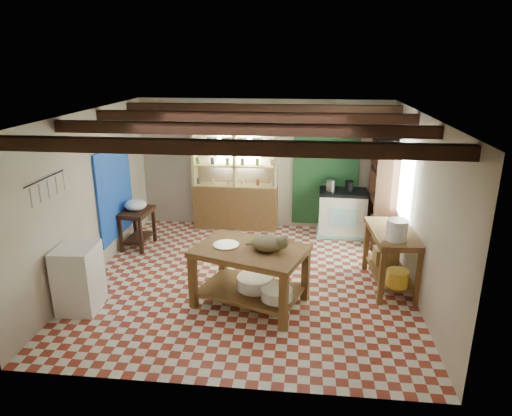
# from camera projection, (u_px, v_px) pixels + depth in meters

# --- Properties ---
(floor) EXTENTS (5.00, 5.00, 0.02)m
(floor) POSITION_uv_depth(u_px,v_px,m) (248.00, 280.00, 7.25)
(floor) COLOR maroon
(floor) RESTS_ON ground
(ceiling) EXTENTS (5.00, 5.00, 0.02)m
(ceiling) POSITION_uv_depth(u_px,v_px,m) (247.00, 114.00, 6.43)
(ceiling) COLOR #4C4D51
(ceiling) RESTS_ON wall_back
(wall_back) EXTENTS (5.00, 0.04, 2.60)m
(wall_back) POSITION_uv_depth(u_px,v_px,m) (263.00, 165.00, 9.20)
(wall_back) COLOR #BCAE97
(wall_back) RESTS_ON floor
(wall_front) EXTENTS (5.00, 0.04, 2.60)m
(wall_front) POSITION_uv_depth(u_px,v_px,m) (216.00, 278.00, 4.48)
(wall_front) COLOR #BCAE97
(wall_front) RESTS_ON floor
(wall_left) EXTENTS (0.04, 5.00, 2.60)m
(wall_left) POSITION_uv_depth(u_px,v_px,m) (89.00, 196.00, 7.10)
(wall_left) COLOR #BCAE97
(wall_left) RESTS_ON floor
(wall_right) EXTENTS (0.04, 5.00, 2.60)m
(wall_right) POSITION_uv_depth(u_px,v_px,m) (419.00, 207.00, 6.58)
(wall_right) COLOR #BCAE97
(wall_right) RESTS_ON floor
(ceiling_beams) EXTENTS (5.00, 3.80, 0.15)m
(ceiling_beams) POSITION_uv_depth(u_px,v_px,m) (247.00, 122.00, 6.47)
(ceiling_beams) COLOR #351D12
(ceiling_beams) RESTS_ON ceiling
(blue_wall_patch) EXTENTS (0.04, 1.40, 1.60)m
(blue_wall_patch) POSITION_uv_depth(u_px,v_px,m) (115.00, 193.00, 8.01)
(blue_wall_patch) COLOR blue
(blue_wall_patch) RESTS_ON wall_left
(green_wall_patch) EXTENTS (1.30, 0.04, 2.30)m
(green_wall_patch) POSITION_uv_depth(u_px,v_px,m) (326.00, 169.00, 9.06)
(green_wall_patch) COLOR #1B4522
(green_wall_patch) RESTS_ON wall_back
(window_back) EXTENTS (0.90, 0.02, 0.80)m
(window_back) POSITION_uv_depth(u_px,v_px,m) (239.00, 145.00, 9.11)
(window_back) COLOR white
(window_back) RESTS_ON wall_back
(window_right) EXTENTS (0.02, 1.30, 1.20)m
(window_right) POSITION_uv_depth(u_px,v_px,m) (405.00, 183.00, 7.50)
(window_right) COLOR white
(window_right) RESTS_ON wall_right
(utensil_rail) EXTENTS (0.06, 0.90, 0.28)m
(utensil_rail) POSITION_uv_depth(u_px,v_px,m) (46.00, 188.00, 5.81)
(utensil_rail) COLOR black
(utensil_rail) RESTS_ON wall_left
(pot_rack) EXTENTS (0.86, 0.12, 0.36)m
(pot_rack) POSITION_uv_depth(u_px,v_px,m) (329.00, 125.00, 8.37)
(pot_rack) COLOR black
(pot_rack) RESTS_ON ceiling
(shelving_unit) EXTENTS (1.70, 0.34, 2.20)m
(shelving_unit) POSITION_uv_depth(u_px,v_px,m) (235.00, 176.00, 9.14)
(shelving_unit) COLOR #D4BF7A
(shelving_unit) RESTS_ON floor
(tall_rack) EXTENTS (0.40, 0.86, 2.00)m
(tall_rack) POSITION_uv_depth(u_px,v_px,m) (383.00, 192.00, 8.40)
(tall_rack) COLOR #351D12
(tall_rack) RESTS_ON floor
(work_table) EXTENTS (1.74, 1.42, 0.85)m
(work_table) POSITION_uv_depth(u_px,v_px,m) (250.00, 276.00, 6.43)
(work_table) COLOR brown
(work_table) RESTS_ON floor
(stove) EXTENTS (0.94, 0.65, 0.90)m
(stove) POSITION_uv_depth(u_px,v_px,m) (342.00, 213.00, 8.97)
(stove) COLOR white
(stove) RESTS_ON floor
(prep_table) EXTENTS (0.53, 0.74, 0.71)m
(prep_table) POSITION_uv_depth(u_px,v_px,m) (138.00, 228.00, 8.42)
(prep_table) COLOR #351D12
(prep_table) RESTS_ON floor
(white_cabinet) EXTENTS (0.55, 0.65, 0.93)m
(white_cabinet) POSITION_uv_depth(u_px,v_px,m) (79.00, 278.00, 6.29)
(white_cabinet) COLOR white
(white_cabinet) RESTS_ON floor
(right_counter) EXTENTS (0.72, 1.30, 0.91)m
(right_counter) POSITION_uv_depth(u_px,v_px,m) (391.00, 259.00, 6.92)
(right_counter) COLOR brown
(right_counter) RESTS_ON floor
(cat) EXTENTS (0.51, 0.42, 0.21)m
(cat) POSITION_uv_depth(u_px,v_px,m) (268.00, 243.00, 6.21)
(cat) COLOR olive
(cat) RESTS_ON work_table
(steel_tray) EXTENTS (0.46, 0.46, 0.02)m
(steel_tray) POSITION_uv_depth(u_px,v_px,m) (226.00, 245.00, 6.39)
(steel_tray) COLOR #9F9EA6
(steel_tray) RESTS_ON work_table
(basin_large) EXTENTS (0.65, 0.65, 0.18)m
(basin_large) POSITION_uv_depth(u_px,v_px,m) (255.00, 282.00, 6.49)
(basin_large) COLOR white
(basin_large) RESTS_ON work_table
(basin_small) EXTENTS (0.55, 0.55, 0.15)m
(basin_small) POSITION_uv_depth(u_px,v_px,m) (277.00, 294.00, 6.20)
(basin_small) COLOR white
(basin_small) RESTS_ON work_table
(kettle_left) EXTENTS (0.18, 0.18, 0.20)m
(kettle_left) POSITION_uv_depth(u_px,v_px,m) (331.00, 185.00, 8.83)
(kettle_left) COLOR #9F9EA6
(kettle_left) RESTS_ON stove
(kettle_right) EXTENTS (0.16, 0.16, 0.20)m
(kettle_right) POSITION_uv_depth(u_px,v_px,m) (349.00, 186.00, 8.79)
(kettle_right) COLOR black
(kettle_right) RESTS_ON stove
(enamel_bowl) EXTENTS (0.42, 0.42, 0.20)m
(enamel_bowl) POSITION_uv_depth(u_px,v_px,m) (136.00, 205.00, 8.28)
(enamel_bowl) COLOR white
(enamel_bowl) RESTS_ON prep_table
(white_bucket) EXTENTS (0.31, 0.31, 0.30)m
(white_bucket) POSITION_uv_depth(u_px,v_px,m) (397.00, 230.00, 6.40)
(white_bucket) COLOR white
(white_bucket) RESTS_ON right_counter
(wicker_basket) EXTENTS (0.37, 0.31, 0.25)m
(wicker_basket) POSITION_uv_depth(u_px,v_px,m) (386.00, 256.00, 7.23)
(wicker_basket) COLOR olive
(wicker_basket) RESTS_ON right_counter
(yellow_tub) EXTENTS (0.34, 0.34, 0.23)m
(yellow_tub) POSITION_uv_depth(u_px,v_px,m) (398.00, 278.00, 6.52)
(yellow_tub) COLOR gold
(yellow_tub) RESTS_ON right_counter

